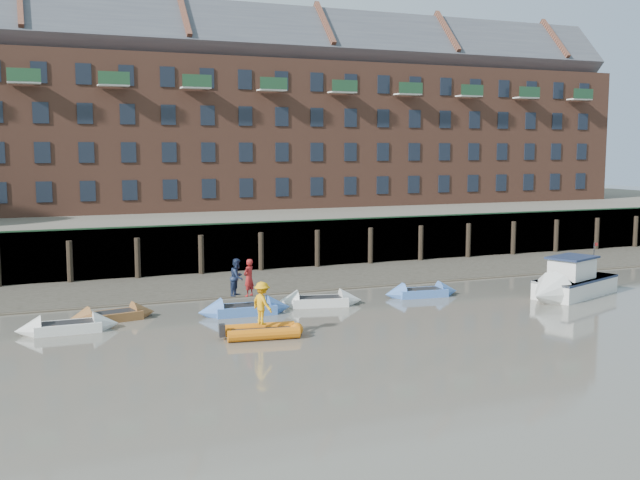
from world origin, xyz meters
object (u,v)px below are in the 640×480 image
motor_launch (565,285)px  rowboat_3 (245,310)px  rowboat_2 (112,316)px  person_rower_a (249,278)px  person_rib_crew (262,303)px  rowboat_6 (421,293)px  rib_tender (265,331)px  person_rower_b (237,277)px  rowboat_4 (319,301)px  rowboat_1 (68,327)px

motor_launch → rowboat_3: bearing=-30.1°
rowboat_2 → motor_launch: 23.78m
person_rower_a → person_rib_crew: (-0.72, -4.48, -0.35)m
rowboat_6 → person_rower_a: size_ratio=2.36×
person_rib_crew → rowboat_2: bearing=28.0°
rib_tender → person_rower_a: (0.64, 4.57, 1.57)m
person_rib_crew → motor_launch: bearing=-102.0°
person_rower_a → person_rower_b: person_rower_b is taller
rowboat_3 → rowboat_6: size_ratio=1.08×
rowboat_3 → person_rower_b: bearing=143.2°
rowboat_3 → rowboat_2: bearing=173.6°
motor_launch → rowboat_4: bearing=-35.1°
rowboat_2 → rib_tender: (5.81, -5.62, 0.04)m
person_rower_a → person_rib_crew: 4.55m
rowboat_4 → rib_tender: (-4.58, -5.17, 0.02)m
rowboat_6 → person_rib_crew: person_rib_crew is taller
rowboat_2 → rowboat_3: 6.32m
rowboat_1 → person_rower_a: person_rower_a is taller
rowboat_1 → person_rower_b: bearing=5.6°
person_rower_b → rowboat_6: bearing=-47.9°
rowboat_6 → motor_launch: 7.75m
rib_tender → person_rib_crew: bearing=138.0°
motor_launch → person_rib_crew: 17.89m
motor_launch → rowboat_6: bearing=-46.9°
rowboat_2 → rib_tender: size_ratio=1.28×
rowboat_2 → person_rower_b: size_ratio=2.37×
rowboat_4 → person_rower_a: size_ratio=2.53×
rowboat_1 → person_rib_crew: person_rib_crew is taller
motor_launch → rowboat_2: bearing=-30.3°
rowboat_1 → rowboat_2: rowboat_1 is taller
rowboat_2 → rowboat_3: bearing=-20.6°
rowboat_6 → motor_launch: size_ratio=0.60×
rowboat_1 → person_rib_crew: size_ratio=2.37×
rowboat_1 → rib_tender: size_ratio=1.28×
person_rib_crew → rowboat_6: bearing=-82.2°
rowboat_6 → person_rower_b: bearing=-171.4°
rowboat_6 → rib_tender: rowboat_6 is taller
rowboat_1 → motor_launch: motor_launch is taller
rib_tender → person_rower_b: 5.12m
person_rower_b → person_rib_crew: person_rower_b is taller
rib_tender → person_rib_crew: 1.23m
rowboat_3 → rowboat_4: (4.15, 0.55, -0.01)m
rowboat_6 → person_rib_crew: (-10.78, -5.22, 1.26)m
rowboat_2 → rowboat_6: 16.51m
rowboat_6 → person_rower_a: 10.22m
rowboat_1 → motor_launch: 25.64m
rowboat_4 → rowboat_1: bearing=-163.3°
rowboat_3 → rowboat_4: size_ratio=1.00×
rib_tender → motor_launch: bearing=13.8°
rowboat_2 → person_rib_crew: 8.05m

